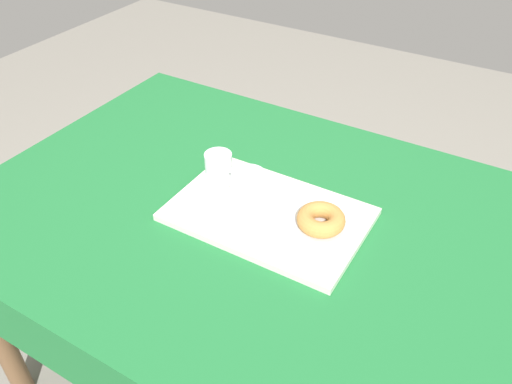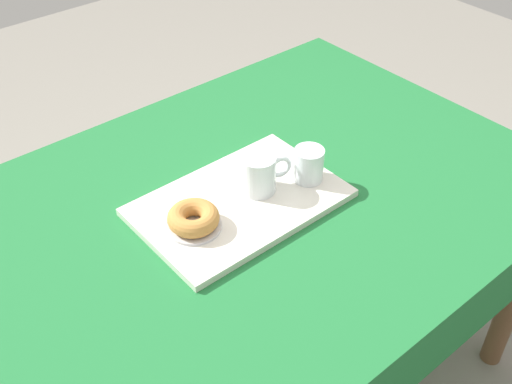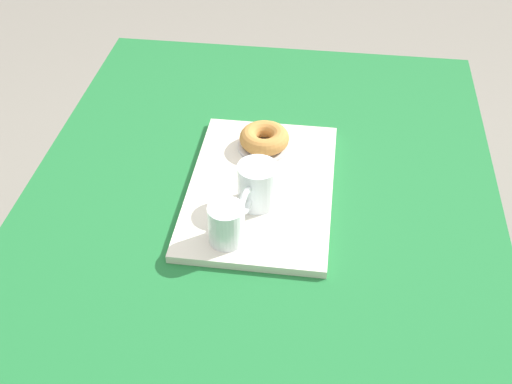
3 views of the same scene
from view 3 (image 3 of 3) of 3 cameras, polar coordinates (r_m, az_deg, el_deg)
The scene contains 6 objects.
dining_table at distance 1.44m, azimuth 0.13°, elevation -3.85°, with size 1.43×1.04×0.74m.
serving_tray at distance 1.42m, azimuth 0.36°, elevation 0.36°, with size 0.48×0.31×0.02m, color silver.
tea_mug_left at distance 1.34m, azimuth 0.05°, elevation 0.47°, with size 0.13×0.08×0.10m.
water_glass_near at distance 1.27m, azimuth -2.62°, elevation -3.00°, with size 0.07×0.07×0.08m.
donut_plate_left at distance 1.52m, azimuth 0.73°, elevation 4.05°, with size 0.12×0.12×0.01m, color silver.
sugar_donut_left at distance 1.51m, azimuth 0.74°, elevation 4.78°, with size 0.12×0.12×0.04m, color #BC7F3D.
Camera 3 is at (-1.02, -0.13, 1.67)m, focal length 45.44 mm.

